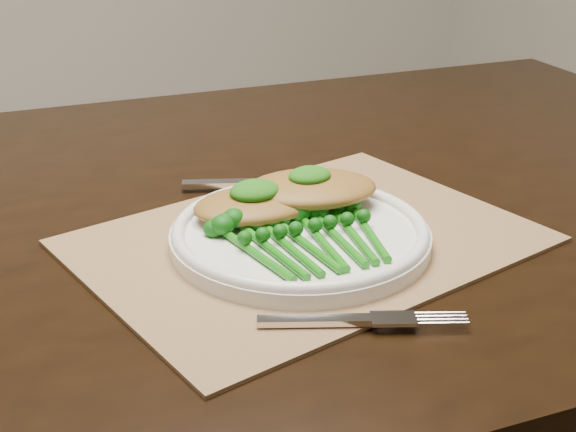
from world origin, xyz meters
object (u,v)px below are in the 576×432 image
placemat (306,241)px  chicken_fillet_left (255,205)px  broccolini_bundle (314,242)px  dinner_plate (300,234)px

placemat → chicken_fillet_left: bearing=120.0°
placemat → broccolini_bundle: 0.05m
dinner_plate → broccolini_bundle: (-0.01, -0.04, 0.01)m
dinner_plate → chicken_fillet_left: chicken_fillet_left is taller
dinner_plate → chicken_fillet_left: (-0.02, 0.05, 0.02)m
dinner_plate → broccolini_bundle: broccolini_bundle is taller
broccolini_bundle → dinner_plate: bearing=85.8°
dinner_plate → chicken_fillet_left: size_ratio=2.00×
placemat → dinner_plate: dinner_plate is taller
placemat → chicken_fillet_left: size_ratio=3.37×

